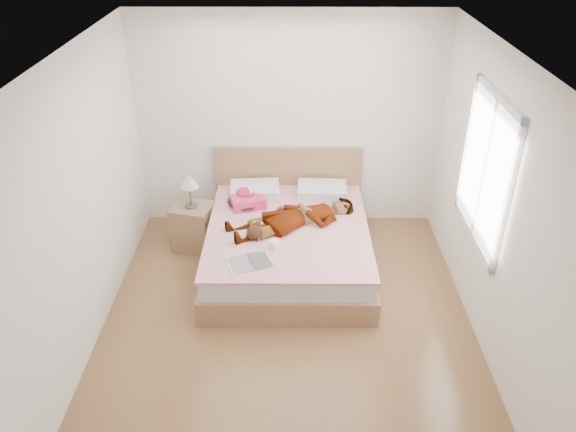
% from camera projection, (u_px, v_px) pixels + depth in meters
% --- Properties ---
extents(ground, '(4.00, 4.00, 0.00)m').
position_uv_depth(ground, '(288.00, 321.00, 5.54)').
color(ground, '#4E2D18').
rests_on(ground, ground).
extents(woman, '(1.61, 1.16, 0.21)m').
position_uv_depth(woman, '(295.00, 214.00, 6.12)').
color(woman, white).
rests_on(woman, bed).
extents(hair, '(0.46, 0.54, 0.08)m').
position_uv_depth(hair, '(246.00, 200.00, 6.54)').
color(hair, black).
rests_on(hair, bed).
extents(phone, '(0.09, 0.11, 0.06)m').
position_uv_depth(phone, '(251.00, 189.00, 6.42)').
color(phone, silver).
rests_on(phone, bed).
extents(room_shell, '(4.00, 4.00, 4.00)m').
position_uv_depth(room_shell, '(485.00, 171.00, 5.03)').
color(room_shell, white).
rests_on(room_shell, ground).
extents(bed, '(1.80, 2.08, 1.00)m').
position_uv_depth(bed, '(288.00, 240.00, 6.29)').
color(bed, '#8B6140').
rests_on(bed, ground).
extents(towel, '(0.45, 0.40, 0.20)m').
position_uv_depth(towel, '(247.00, 199.00, 6.47)').
color(towel, '#F84378').
rests_on(towel, bed).
extents(magazine, '(0.51, 0.42, 0.03)m').
position_uv_depth(magazine, '(250.00, 263.00, 5.49)').
color(magazine, white).
rests_on(magazine, bed).
extents(coffee_mug, '(0.13, 0.10, 0.10)m').
position_uv_depth(coffee_mug, '(274.00, 245.00, 5.69)').
color(coffee_mug, white).
rests_on(coffee_mug, bed).
extents(plush_toy, '(0.21, 0.28, 0.14)m').
position_uv_depth(plush_toy, '(255.00, 231.00, 5.87)').
color(plush_toy, black).
rests_on(plush_toy, bed).
extents(nightstand, '(0.52, 0.48, 0.94)m').
position_uv_depth(nightstand, '(193.00, 223.00, 6.54)').
color(nightstand, brown).
rests_on(nightstand, ground).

